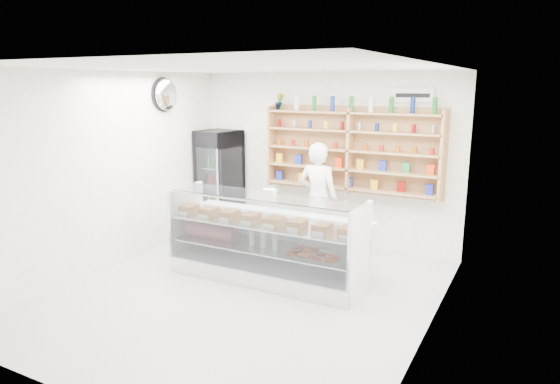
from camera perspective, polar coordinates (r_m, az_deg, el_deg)
The scene contains 8 objects.
room at distance 6.07m, azimuth -4.16°, elevation 0.67°, with size 5.00×5.00×5.00m.
display_counter at distance 6.84m, azimuth -1.63°, elevation -7.24°, with size 2.71×0.81×1.18m.
shop_worker at distance 7.69m, azimuth 4.37°, elevation -0.80°, with size 0.64×0.42×1.76m, color white.
drinks_cooler at distance 8.91m, azimuth -6.92°, elevation 1.17°, with size 0.72×0.71×1.82m.
wall_shelving at distance 7.91m, azimuth 8.01°, elevation 4.72°, with size 2.84×0.28×1.33m.
potted_plant at distance 8.35m, azimuth -0.05°, elevation 10.30°, with size 0.15×0.12×0.27m, color #1E6626.
security_mirror at distance 8.21m, azimuth -12.87°, elevation 10.81°, with size 0.15×0.50×0.50m, color silver.
wall_sign at distance 7.71m, azimuth 14.94°, elevation 10.63°, with size 0.62×0.03×0.20m, color white.
Camera 1 is at (3.17, -5.03, 2.62)m, focal length 32.00 mm.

